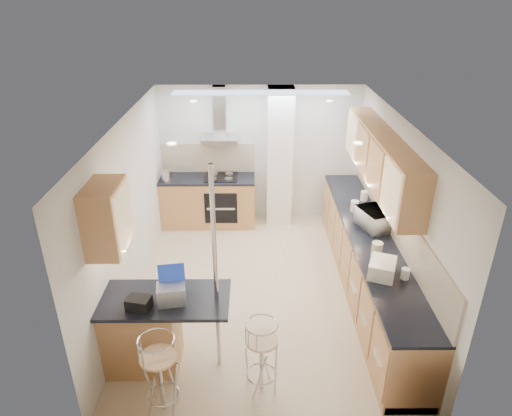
{
  "coord_description": "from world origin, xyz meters",
  "views": [
    {
      "loc": [
        -0.13,
        -5.5,
        4.0
      ],
      "look_at": [
        -0.09,
        0.2,
        1.23
      ],
      "focal_mm": 32.0,
      "sensor_mm": 36.0,
      "label": 1
    }
  ],
  "objects_px": {
    "bar_stool_near": "(160,375)",
    "laptop": "(171,294)",
    "microwave": "(374,219)",
    "bar_stool_end": "(261,357)",
    "bread_bin": "(382,268)"
  },
  "relations": [
    {
      "from": "bar_stool_near",
      "to": "laptop",
      "type": "bearing_deg",
      "value": 64.96
    },
    {
      "from": "microwave",
      "to": "bar_stool_near",
      "type": "distance_m",
      "value": 3.54
    },
    {
      "from": "laptop",
      "to": "bar_stool_end",
      "type": "relative_size",
      "value": 0.33
    },
    {
      "from": "laptop",
      "to": "bar_stool_end",
      "type": "xyz_separation_m",
      "value": [
        0.96,
        -0.32,
        -0.59
      ]
    },
    {
      "from": "laptop",
      "to": "bar_stool_near",
      "type": "distance_m",
      "value": 0.82
    },
    {
      "from": "laptop",
      "to": "microwave",
      "type": "bearing_deg",
      "value": 24.46
    },
    {
      "from": "bar_stool_end",
      "to": "microwave",
      "type": "bearing_deg",
      "value": 15.19
    },
    {
      "from": "microwave",
      "to": "bread_bin",
      "type": "height_order",
      "value": "microwave"
    },
    {
      "from": "bar_stool_near",
      "to": "bar_stool_end",
      "type": "relative_size",
      "value": 1.05
    },
    {
      "from": "microwave",
      "to": "bar_stool_near",
      "type": "bearing_deg",
      "value": 110.62
    },
    {
      "from": "microwave",
      "to": "bar_stool_near",
      "type": "xyz_separation_m",
      "value": [
        -2.65,
        -2.27,
        -0.58
      ]
    },
    {
      "from": "microwave",
      "to": "laptop",
      "type": "height_order",
      "value": "microwave"
    },
    {
      "from": "laptop",
      "to": "bar_stool_end",
      "type": "height_order",
      "value": "laptop"
    },
    {
      "from": "laptop",
      "to": "bar_stool_near",
      "type": "relative_size",
      "value": 0.31
    },
    {
      "from": "bar_stool_end",
      "to": "bread_bin",
      "type": "relative_size",
      "value": 2.45
    }
  ]
}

